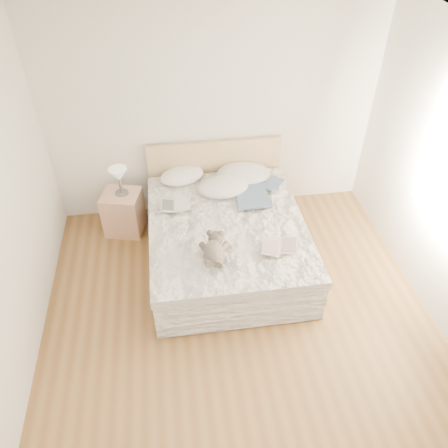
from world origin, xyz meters
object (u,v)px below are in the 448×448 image
Objects in this scene: table_lamp at (119,176)px; childrens_book at (280,246)px; nightstand at (124,212)px; teddy_bear at (214,257)px; bed at (226,237)px; photo_book at (176,205)px.

childrens_book is at bearing -37.61° from table_lamp.
teddy_bear reaches higher than nightstand.
childrens_book is (0.47, -0.59, 0.32)m from bed.
nightstand is at bearing 151.32° from photo_book.
table_lamp is at bearing 149.96° from bed.
photo_book is at bearing 156.73° from childrens_book.
photo_book is 0.92× the size of childrens_book.
table_lamp reaches higher than childrens_book.
teddy_bear reaches higher than childrens_book.
table_lamp is (-1.18, 0.68, 0.50)m from bed.
table_lamp reaches higher than nightstand.
nightstand is at bearing -139.23° from table_lamp.
bed is 0.68m from photo_book.
table_lamp is at bearing 158.83° from childrens_book.
bed is 0.82m from childrens_book.
nightstand is 0.53m from table_lamp.
childrens_book is at bearing -51.30° from bed.
nightstand is at bearing 159.56° from childrens_book.
childrens_book is 1.04× the size of teddy_bear.
childrens_book is (1.02, -0.85, 0.00)m from photo_book.
nightstand is 1.45× the size of childrens_book.
bed is 5.57× the size of childrens_book.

